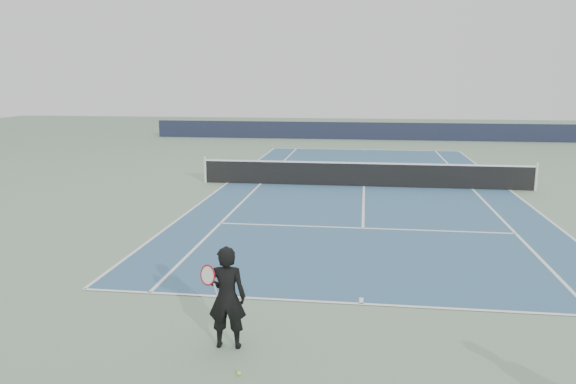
# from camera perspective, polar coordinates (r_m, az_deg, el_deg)

# --- Properties ---
(ground) EXTENTS (80.00, 80.00, 0.00)m
(ground) POSITION_cam_1_polar(r_m,az_deg,el_deg) (22.18, 7.72, 0.55)
(ground) COLOR gray
(court_surface) EXTENTS (10.97, 23.77, 0.01)m
(court_surface) POSITION_cam_1_polar(r_m,az_deg,el_deg) (22.18, 7.72, 0.56)
(court_surface) COLOR #335B7A
(court_surface) RESTS_ON ground
(tennis_net) EXTENTS (12.90, 0.10, 1.07)m
(tennis_net) POSITION_cam_1_polar(r_m,az_deg,el_deg) (22.09, 7.75, 1.83)
(tennis_net) COLOR silver
(tennis_net) RESTS_ON ground
(windscreen_far) EXTENTS (30.00, 0.25, 1.20)m
(windscreen_far) POSITION_cam_1_polar(r_m,az_deg,el_deg) (39.84, 7.85, 6.16)
(windscreen_far) COLOR black
(windscreen_far) RESTS_ON ground
(tennis_player) EXTENTS (0.77, 0.48, 1.64)m
(tennis_player) POSITION_cam_1_polar(r_m,az_deg,el_deg) (8.83, -6.24, -10.57)
(tennis_player) COLOR black
(tennis_player) RESTS_ON ground
(tennis_ball) EXTENTS (0.06, 0.06, 0.06)m
(tennis_ball) POSITION_cam_1_polar(r_m,az_deg,el_deg) (8.36, -5.01, -17.88)
(tennis_ball) COLOR #BCE22E
(tennis_ball) RESTS_ON ground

